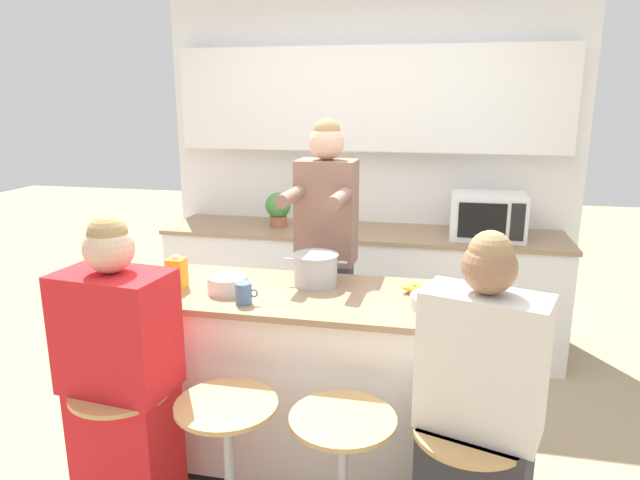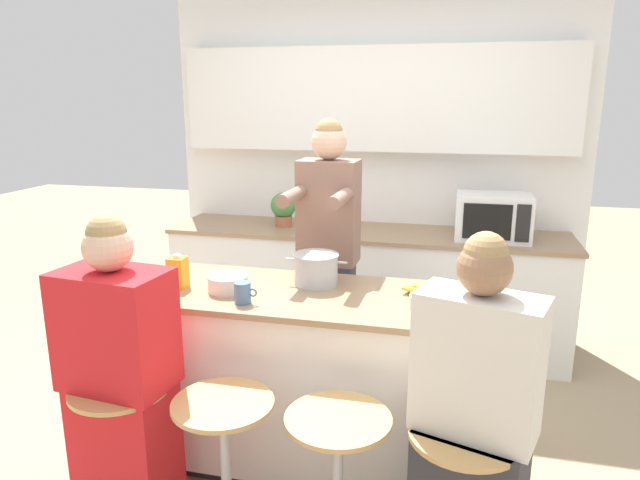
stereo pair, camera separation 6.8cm
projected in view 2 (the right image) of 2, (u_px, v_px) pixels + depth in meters
name	position (u px, v px, depth m)	size (l,w,h in m)	color
ground_plane	(317.00, 460.00, 2.98)	(16.00, 16.00, 0.00)	tan
wall_back	(374.00, 138.00, 4.31)	(3.14, 0.22, 2.70)	white
back_counter	(365.00, 288.00, 4.29)	(2.91, 0.63, 0.89)	white
kitchen_island	(317.00, 379.00, 2.86)	(1.78, 0.68, 0.92)	black
bar_stool_leftmost	(124.00, 442.00, 2.47)	(0.42, 0.42, 0.65)	tan
bar_stool_center_left	(225.00, 460.00, 2.36)	(0.42, 0.42, 0.65)	tan
bar_stool_center_right	(337.00, 478.00, 2.25)	(0.42, 0.42, 0.65)	tan
person_cooking	(328.00, 269.00, 3.28)	(0.34, 0.55, 1.73)	#383842
person_wrapped_blanket	(121.00, 383.00, 2.43)	(0.48, 0.33, 1.39)	red
person_seated_near	(472.00, 434.00, 2.10)	(0.48, 0.37, 1.40)	#333338
cooking_pot	(316.00, 269.00, 2.86)	(0.32, 0.23, 0.16)	#B7BABC
fruit_bowl	(228.00, 283.00, 2.77)	(0.19, 0.19, 0.08)	silver
mixing_bowl_steel	(435.00, 303.00, 2.55)	(0.23, 0.23, 0.06)	silver
coffee_cup_near	(243.00, 293.00, 2.61)	(0.11, 0.08, 0.10)	#4C7099
banana_bunch	(415.00, 289.00, 2.75)	(0.15, 0.11, 0.05)	yellow
juice_carton	(178.00, 272.00, 2.82)	(0.08, 0.08, 0.17)	gold
microwave	(493.00, 217.00, 3.91)	(0.50, 0.35, 0.31)	white
potted_plant	(283.00, 208.00, 4.29)	(0.19, 0.19, 0.26)	#A86042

